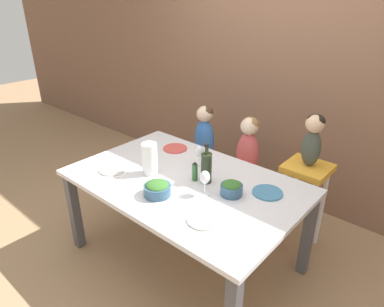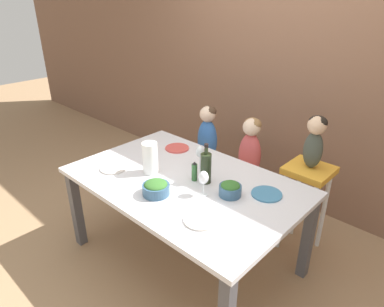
{
  "view_description": "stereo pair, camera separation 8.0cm",
  "coord_description": "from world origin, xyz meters",
  "views": [
    {
      "loc": [
        1.45,
        -1.58,
        1.96
      ],
      "look_at": [
        0.0,
        0.08,
        0.91
      ],
      "focal_mm": 32.0,
      "sensor_mm": 36.0,
      "label": 1
    },
    {
      "loc": [
        1.51,
        -1.53,
        1.96
      ],
      "look_at": [
        0.0,
        0.08,
        0.91
      ],
      "focal_mm": 32.0,
      "sensor_mm": 36.0,
      "label": 2
    }
  ],
  "objects": [
    {
      "name": "dinner_plate_front_left",
      "position": [
        -0.51,
        -0.25,
        0.73
      ],
      "size": [
        0.21,
        0.21,
        0.01
      ],
      "color": "silver",
      "rests_on": "dining_table"
    },
    {
      "name": "chair_far_left",
      "position": [
        -0.43,
        0.75,
        0.39
      ],
      "size": [
        0.39,
        0.38,
        0.47
      ],
      "color": "silver",
      "rests_on": "ground_plane"
    },
    {
      "name": "person_child_left",
      "position": [
        -0.43,
        0.75,
        0.76
      ],
      "size": [
        0.21,
        0.16,
        0.54
      ],
      "color": "#3366B2",
      "rests_on": "chair_far_left"
    },
    {
      "name": "chair_right_highchair",
      "position": [
        0.6,
        0.75,
        0.57
      ],
      "size": [
        0.33,
        0.32,
        0.75
      ],
      "color": "silver",
      "rests_on": "ground_plane"
    },
    {
      "name": "salad_bowl_small",
      "position": [
        0.37,
        0.06,
        0.78
      ],
      "size": [
        0.15,
        0.15,
        0.1
      ],
      "color": "#335675",
      "rests_on": "dining_table"
    },
    {
      "name": "wine_bottle",
      "position": [
        0.14,
        0.08,
        0.84
      ],
      "size": [
        0.08,
        0.08,
        0.3
      ],
      "color": "#232D19",
      "rests_on": "dining_table"
    },
    {
      "name": "person_baby_right",
      "position": [
        0.6,
        0.75,
        1.0
      ],
      "size": [
        0.14,
        0.14,
        0.41
      ],
      "color": "#3D4238",
      "rests_on": "chair_right_highchair"
    },
    {
      "name": "wine_glass_far",
      "position": [
        -0.05,
        0.22,
        0.85
      ],
      "size": [
        0.07,
        0.07,
        0.18
      ],
      "color": "white",
      "rests_on": "dining_table"
    },
    {
      "name": "dining_table",
      "position": [
        0.0,
        0.0,
        0.64
      ],
      "size": [
        1.67,
        1.07,
        0.73
      ],
      "color": "silver",
      "rests_on": "ground_plane"
    },
    {
      "name": "wine_glass_near",
      "position": [
        0.24,
        -0.06,
        0.85
      ],
      "size": [
        0.07,
        0.07,
        0.18
      ],
      "color": "white",
      "rests_on": "dining_table"
    },
    {
      "name": "person_child_center",
      "position": [
        0.06,
        0.75,
        0.76
      ],
      "size": [
        0.21,
        0.16,
        0.54
      ],
      "color": "#C64C4C",
      "rests_on": "chair_far_center"
    },
    {
      "name": "condiment_bottle_hot_sauce",
      "position": [
        0.06,
        0.04,
        0.8
      ],
      "size": [
        0.04,
        0.04,
        0.15
      ],
      "color": "#336633",
      "rests_on": "dining_table"
    },
    {
      "name": "dinner_plate_back_right",
      "position": [
        0.54,
        0.23,
        0.73
      ],
      "size": [
        0.21,
        0.21,
        0.01
      ],
      "color": "teal",
      "rests_on": "dining_table"
    },
    {
      "name": "wall_back",
      "position": [
        0.0,
        1.38,
        1.35
      ],
      "size": [
        10.0,
        0.06,
        2.7
      ],
      "color": "brown",
      "rests_on": "ground_plane"
    },
    {
      "name": "dinner_plate_back_left",
      "position": [
        -0.42,
        0.34,
        0.73
      ],
      "size": [
        0.21,
        0.21,
        0.01
      ],
      "color": "#D14C47",
      "rests_on": "dining_table"
    },
    {
      "name": "paper_towel_roll",
      "position": [
        -0.26,
        -0.1,
        0.85
      ],
      "size": [
        0.11,
        0.11,
        0.24
      ],
      "color": "white",
      "rests_on": "dining_table"
    },
    {
      "name": "chair_far_center",
      "position": [
        0.06,
        0.75,
        0.39
      ],
      "size": [
        0.39,
        0.38,
        0.47
      ],
      "color": "silver",
      "rests_on": "ground_plane"
    },
    {
      "name": "dinner_plate_front_right",
      "position": [
        0.41,
        -0.29,
        0.73
      ],
      "size": [
        0.21,
        0.21,
        0.01
      ],
      "color": "silver",
      "rests_on": "dining_table"
    },
    {
      "name": "salad_bowl_large",
      "position": [
        -0.0,
        -0.27,
        0.78
      ],
      "size": [
        0.18,
        0.18,
        0.1
      ],
      "color": "#335675",
      "rests_on": "dining_table"
    },
    {
      "name": "ground_plane",
      "position": [
        0.0,
        0.0,
        0.0
      ],
      "size": [
        14.0,
        14.0,
        0.0
      ],
      "primitive_type": "plane",
      "color": "#9E7A56"
    }
  ]
}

